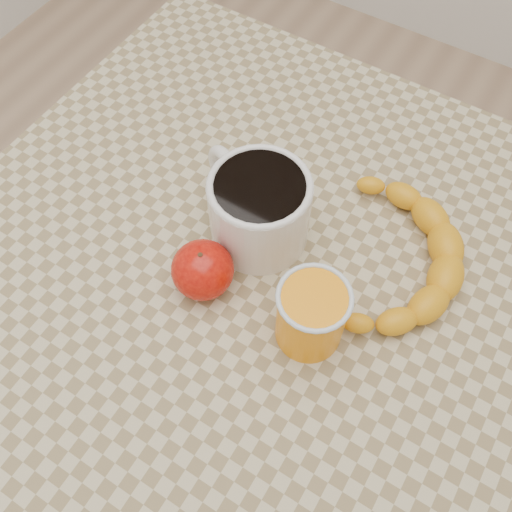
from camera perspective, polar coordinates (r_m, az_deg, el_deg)
The scene contains 6 objects.
ground at distance 1.41m, azimuth 0.00°, elevation -16.22°, with size 3.00×3.00×0.00m, color tan.
table at distance 0.78m, azimuth 0.00°, elevation -3.96°, with size 0.80×0.80×0.75m.
coffee_mug at distance 0.69m, azimuth 0.19°, elevation 5.01°, with size 0.18×0.16×0.10m.
orange_juice_glass at distance 0.62m, azimuth 5.55°, elevation -5.88°, with size 0.08×0.08×0.09m.
apple at distance 0.67m, azimuth -5.36°, elevation -1.38°, with size 0.09×0.09×0.07m.
banana at distance 0.71m, azimuth 14.09°, elevation -0.09°, with size 0.24×0.30×0.04m, color #EEA415, non-canonical shape.
Camera 1 is at (0.18, -0.30, 1.36)m, focal length 40.00 mm.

